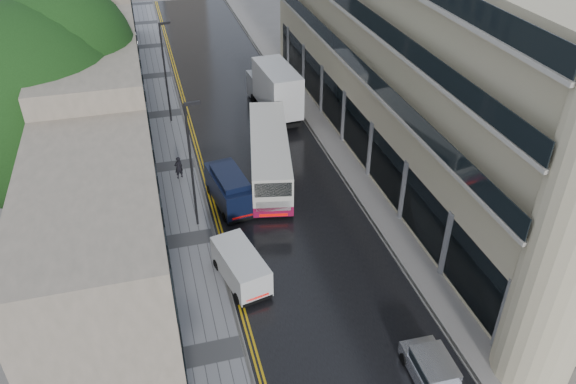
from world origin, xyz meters
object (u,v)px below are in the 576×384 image
cream_bus (254,180)px  white_lorry (268,100)px  tree_far (63,59)px  lamp_post_near (192,168)px  navy_van (224,205)px  pedestrian (179,167)px  lamp_post_far (166,75)px  white_van (237,289)px  tree_near (36,139)px

cream_bus → white_lorry: (3.27, 9.71, 0.62)m
tree_far → lamp_post_near: 14.48m
cream_bus → navy_van: (-2.10, -1.71, -0.27)m
pedestrian → lamp_post_far: (0.26, 8.55, 3.03)m
pedestrian → lamp_post_far: bearing=-114.2°
cream_bus → white_van: (-2.67, -8.53, -0.53)m
white_van → white_lorry: bearing=59.7°
tree_near → white_van: (8.26, -6.31, -6.03)m
cream_bus → lamp_post_near: size_ratio=1.37×
pedestrian → lamp_post_near: 6.17m
white_lorry → lamp_post_far: lamp_post_far is taller
white_lorry → lamp_post_far: 7.85m
white_lorry → lamp_post_near: lamp_post_near is taller
tree_near → navy_van: size_ratio=3.07×
white_lorry → lamp_post_near: size_ratio=1.03×
white_lorry → lamp_post_far: size_ratio=1.03×
cream_bus → tree_near: bearing=-157.3°
tree_far → navy_van: size_ratio=2.75×
cream_bus → pedestrian: (-4.21, 3.62, -0.55)m
tree_near → tree_far: 13.02m
lamp_post_far → pedestrian: bearing=-105.8°
navy_van → white_van: bearing=-103.0°
cream_bus → navy_van: size_ratio=2.31×
pedestrian → white_van: bearing=74.7°
tree_near → lamp_post_near: size_ratio=1.83×
tree_far → white_van: size_ratio=3.15×
tree_near → white_lorry: 19.17m
cream_bus → navy_van: cream_bus is taller
tree_far → white_lorry: (13.90, -1.07, -4.16)m
tree_far → lamp_post_far: size_ratio=1.64×
tree_far → tree_near: bearing=-91.3°
tree_far → pedestrian: (6.43, -7.17, -5.34)m
lamp_post_near → cream_bus: bearing=20.7°
tree_near → lamp_post_far: (6.98, 14.39, -3.02)m
tree_near → lamp_post_far: tree_near is taller
tree_far → cream_bus: 15.88m
tree_near → white_lorry: tree_near is taller
white_van → lamp_post_far: bearing=81.2°
tree_near → white_lorry: size_ratio=1.78×
tree_far → white_van: (7.96, -19.31, -5.31)m
tree_near → tree_far: size_ratio=1.11×
tree_far → lamp_post_near: tree_far is taller
navy_van → pedestrian: bearing=103.3°
white_van → lamp_post_far: (-1.28, 20.70, 3.00)m
white_van → tree_near: bearing=130.3°
white_van → lamp_post_near: 7.50m
navy_van → lamp_post_far: 14.28m
cream_bus → lamp_post_near: (-3.74, -1.74, 2.48)m
white_lorry → pedestrian: 9.71m
white_van → lamp_post_far: size_ratio=0.52×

